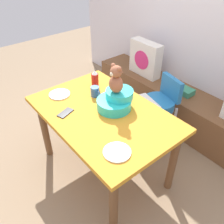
# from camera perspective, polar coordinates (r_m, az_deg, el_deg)

# --- Properties ---
(ground_plane) EXTENTS (8.00, 8.00, 0.00)m
(ground_plane) POSITION_cam_1_polar(r_m,az_deg,el_deg) (2.59, -1.76, -13.16)
(ground_plane) COLOR #8C7256
(back_wall) EXTENTS (4.40, 0.10, 2.60)m
(back_wall) POSITION_cam_1_polar(r_m,az_deg,el_deg) (2.87, 22.96, 20.43)
(back_wall) COLOR silver
(back_wall) RESTS_ON ground_plane
(window_bench) EXTENTS (2.60, 0.44, 0.46)m
(window_bench) POSITION_cam_1_polar(r_m,az_deg,el_deg) (3.09, 15.72, 0.78)
(window_bench) COLOR brown
(window_bench) RESTS_ON ground_plane
(pillow_floral_left) EXTENTS (0.44, 0.15, 0.44)m
(pillow_floral_left) POSITION_cam_1_polar(r_m,az_deg,el_deg) (3.19, 7.89, 12.40)
(pillow_floral_left) COLOR white
(pillow_floral_left) RESTS_ON window_bench
(book_stack) EXTENTS (0.20, 0.14, 0.07)m
(book_stack) POSITION_cam_1_polar(r_m,az_deg,el_deg) (2.95, 16.81, 4.79)
(book_stack) COLOR #358864
(book_stack) RESTS_ON window_bench
(dining_table) EXTENTS (1.30, 0.86, 0.74)m
(dining_table) POSITION_cam_1_polar(r_m,az_deg,el_deg) (2.14, -2.07, -2.23)
(dining_table) COLOR orange
(dining_table) RESTS_ON ground_plane
(highchair) EXTENTS (0.39, 0.50, 0.79)m
(highchair) POSITION_cam_1_polar(r_m,az_deg,el_deg) (2.62, 11.24, 2.20)
(highchair) COLOR #2672B2
(highchair) RESTS_ON ground_plane
(infant_seat_teal) EXTENTS (0.30, 0.33, 0.16)m
(infant_seat_teal) POSITION_cam_1_polar(r_m,az_deg,el_deg) (2.09, 0.91, 2.70)
(infant_seat_teal) COLOR #27C2C2
(infant_seat_teal) RESTS_ON dining_table
(teddy_bear) EXTENTS (0.13, 0.12, 0.25)m
(teddy_bear) POSITION_cam_1_polar(r_m,az_deg,el_deg) (1.98, 0.95, 7.64)
(teddy_bear) COLOR #9C5A3E
(teddy_bear) RESTS_ON infant_seat_teal
(ketchup_bottle) EXTENTS (0.07, 0.07, 0.18)m
(ketchup_bottle) POSITION_cam_1_polar(r_m,az_deg,el_deg) (2.38, -4.05, 7.64)
(ketchup_bottle) COLOR red
(ketchup_bottle) RESTS_ON dining_table
(coffee_mug) EXTENTS (0.12, 0.08, 0.09)m
(coffee_mug) POSITION_cam_1_polar(r_m,az_deg,el_deg) (2.26, -4.00, 4.86)
(coffee_mug) COLOR #335999
(coffee_mug) RESTS_ON dining_table
(dinner_plate_near) EXTENTS (0.20, 0.20, 0.01)m
(dinner_plate_near) POSITION_cam_1_polar(r_m,az_deg,el_deg) (2.35, -12.29, 4.13)
(dinner_plate_near) COLOR white
(dinner_plate_near) RESTS_ON dining_table
(dinner_plate_far) EXTENTS (0.20, 0.20, 0.01)m
(dinner_plate_far) POSITION_cam_1_polar(r_m,az_deg,el_deg) (1.71, 1.21, -9.45)
(dinner_plate_far) COLOR white
(dinner_plate_far) RESTS_ON dining_table
(cell_phone) EXTENTS (0.11, 0.16, 0.01)m
(cell_phone) POSITION_cam_1_polar(r_m,az_deg,el_deg) (2.10, -10.95, -0.19)
(cell_phone) COLOR black
(cell_phone) RESTS_ON dining_table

